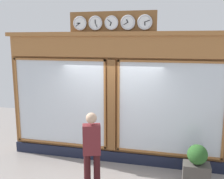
% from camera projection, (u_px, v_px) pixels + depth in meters
% --- Properties ---
extents(shop_facade, '(5.66, 0.42, 3.78)m').
position_uv_depth(shop_facade, '(113.00, 97.00, 6.64)').
color(shop_facade, brown).
rests_on(shop_facade, ground_plane).
extents(pedestrian, '(0.41, 0.33, 1.69)m').
position_uv_depth(pedestrian, '(92.00, 149.00, 5.33)').
color(pedestrian, '#3A1316').
rests_on(pedestrian, ground_plane).
extents(planter_box, '(0.56, 0.36, 0.53)m').
position_uv_depth(planter_box, '(196.00, 175.00, 5.59)').
color(planter_box, '#4C4742').
rests_on(planter_box, ground_plane).
extents(planter_shrub, '(0.43, 0.43, 0.43)m').
position_uv_depth(planter_shrub, '(197.00, 155.00, 5.50)').
color(planter_shrub, '#285623').
rests_on(planter_shrub, planter_box).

